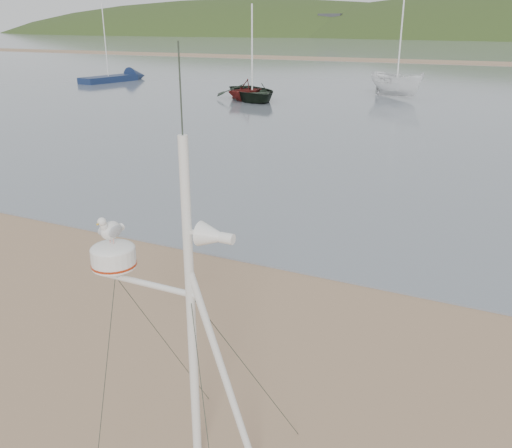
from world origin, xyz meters
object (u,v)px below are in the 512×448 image
at_px(mast_rig, 188,384).
at_px(sailboat_blue_near, 124,77).
at_px(boat_dark, 252,58).
at_px(boat_red, 245,80).
at_px(boat_white, 399,63).

height_order(mast_rig, sailboat_blue_near, sailboat_blue_near).
bearing_deg(boat_dark, sailboat_blue_near, 109.71).
bearing_deg(boat_red, boat_dark, 75.46).
distance_m(boat_red, boat_white, 10.19).
distance_m(mast_rig, boat_dark, 30.73).
bearing_deg(sailboat_blue_near, boat_white, -3.63).
relative_size(boat_dark, boat_white, 1.15).
height_order(boat_white, sailboat_blue_near, sailboat_blue_near).
relative_size(mast_rig, boat_white, 1.02).
distance_m(boat_dark, boat_red, 1.39).
height_order(boat_red, boat_white, boat_white).
bearing_deg(mast_rig, boat_red, 115.76).
bearing_deg(sailboat_blue_near, boat_dark, -23.60).
height_order(boat_red, sailboat_blue_near, sailboat_blue_near).
bearing_deg(boat_dark, boat_red, -178.27).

